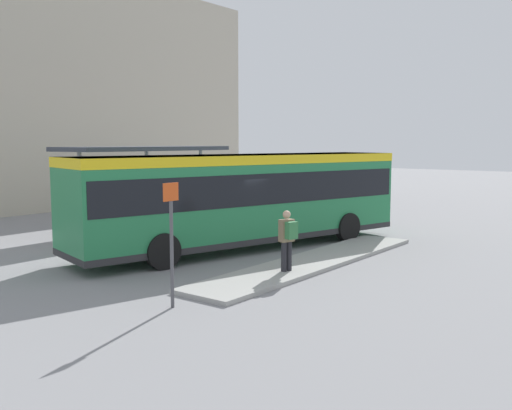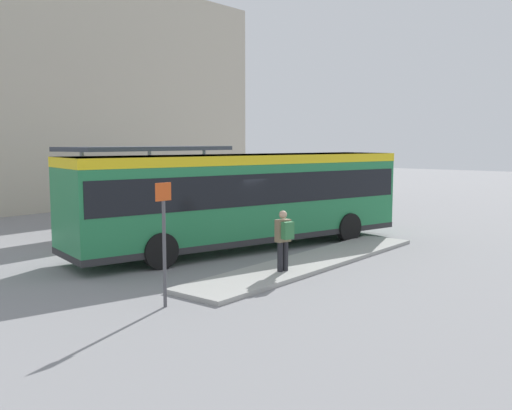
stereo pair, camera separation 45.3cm
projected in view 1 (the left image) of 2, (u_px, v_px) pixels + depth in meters
name	position (u px, v px, depth m)	size (l,w,h in m)	color
ground_plane	(245.00, 248.00, 19.85)	(120.00, 120.00, 0.00)	gray
curb_island	(313.00, 261.00, 17.38)	(10.31, 1.80, 0.12)	#9E9E99
city_bus	(245.00, 194.00, 19.64)	(12.69, 5.65, 3.25)	#237A47
pedestrian_waiting	(288.00, 237.00, 15.70)	(0.47, 0.51, 1.69)	#232328
bicycle_white	(336.00, 206.00, 29.49)	(0.48, 1.70, 0.74)	black
bicycle_red	(324.00, 205.00, 29.87)	(0.48, 1.70, 0.74)	black
bicycle_green	(313.00, 205.00, 30.24)	(0.48, 1.66, 0.72)	black
station_shelter	(146.00, 151.00, 24.70)	(8.04, 2.56, 3.49)	#383D47
platform_sign	(172.00, 239.00, 12.59)	(0.44, 0.08, 2.80)	#4C4C51
station_building	(34.00, 95.00, 34.78)	(25.95, 11.09, 13.06)	#BCB29E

